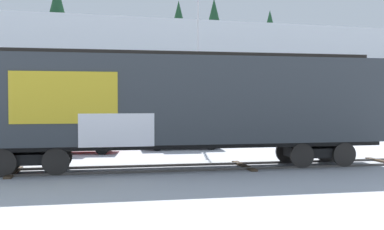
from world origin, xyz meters
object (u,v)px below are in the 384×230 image
(freight_car, at_px, (182,102))
(flagpole, at_px, (198,42))
(parked_car_red, at_px, (71,135))
(parked_car_black, at_px, (182,133))

(freight_car, height_order, flagpole, flagpole)
(freight_car, bearing_deg, parked_car_red, 120.72)
(flagpole, relative_size, parked_car_black, 2.37)
(flagpole, xyz_separation_m, parked_car_red, (-7.80, -5.11, -5.28))
(flagpole, xyz_separation_m, parked_car_black, (-2.25, -4.61, -5.31))
(freight_car, xyz_separation_m, parked_car_red, (-3.80, 6.40, -1.58))
(freight_car, relative_size, flagpole, 1.56)
(flagpole, height_order, parked_car_black, flagpole)
(freight_car, distance_m, flagpole, 12.73)
(freight_car, distance_m, parked_car_red, 7.61)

